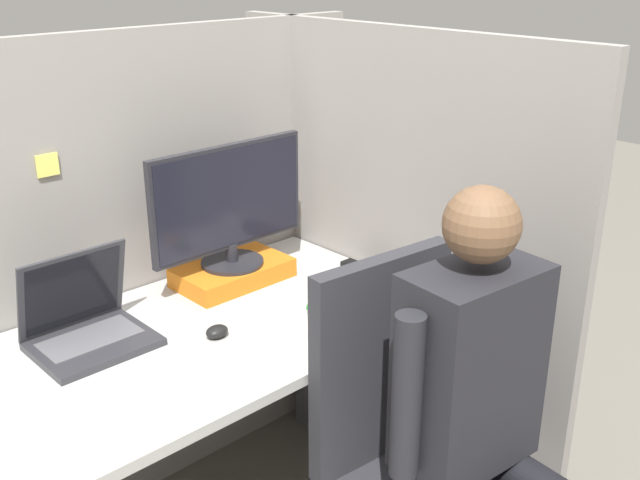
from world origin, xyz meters
name	(u,v)px	position (x,y,z in m)	size (l,w,h in m)	color
cubicle_panel_back	(117,286)	(0.00, 0.77, 0.77)	(1.92, 0.05, 1.54)	gray
cubicle_panel_right	(389,266)	(0.73, 0.30, 0.77)	(0.04, 1.39, 1.54)	gray
desk	(195,395)	(0.00, 0.37, 0.56)	(1.42, 0.74, 0.76)	#B7B7B2
paper_box	(233,273)	(0.30, 0.58, 0.79)	(0.36, 0.21, 0.06)	orange
monitor	(229,204)	(0.30, 0.58, 1.02)	(0.55, 0.20, 0.39)	#232328
laptop	(87,327)	(-0.22, 0.52, 0.81)	(0.30, 0.25, 0.26)	#2D2D33
mouse	(217,332)	(0.05, 0.31, 0.77)	(0.07, 0.05, 0.03)	black
stapler	(364,273)	(0.62, 0.30, 0.78)	(0.05, 0.17, 0.04)	black
carrot_toy	(330,316)	(0.33, 0.16, 0.78)	(0.05, 0.15, 0.05)	orange
office_chair	(425,454)	(0.32, -0.21, 0.52)	(0.53, 0.58, 1.03)	#2D2D33
person	(490,411)	(0.33, -0.38, 0.73)	(0.48, 0.48, 1.27)	black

